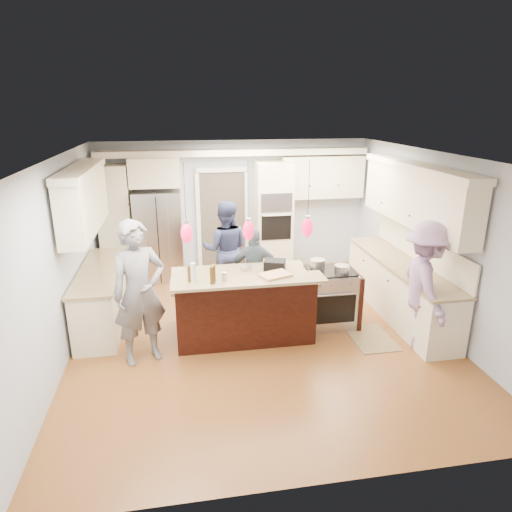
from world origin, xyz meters
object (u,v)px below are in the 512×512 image
(kitchen_island, at_px, (243,304))
(island_range, at_px, (330,297))
(person_bar_end, at_px, (139,293))
(refrigerator, at_px, (159,236))
(person_far_left, at_px, (226,249))

(kitchen_island, bearing_deg, island_range, 3.09)
(kitchen_island, bearing_deg, person_bar_end, -160.34)
(refrigerator, height_order, island_range, refrigerator)
(person_bar_end, bearing_deg, island_range, -10.14)
(refrigerator, height_order, person_far_left, refrigerator)
(kitchen_island, distance_m, island_range, 1.41)
(kitchen_island, xyz_separation_m, person_bar_end, (-1.46, -0.52, 0.51))
(kitchen_island, distance_m, person_bar_end, 1.63)
(refrigerator, distance_m, person_bar_end, 3.10)
(refrigerator, relative_size, person_bar_end, 0.91)
(person_far_left, bearing_deg, kitchen_island, 103.07)
(person_far_left, bearing_deg, refrigerator, -31.32)
(island_range, distance_m, person_far_left, 2.13)
(kitchen_island, bearing_deg, refrigerator, 116.91)
(person_bar_end, xyz_separation_m, person_far_left, (1.36, 2.05, -0.11))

